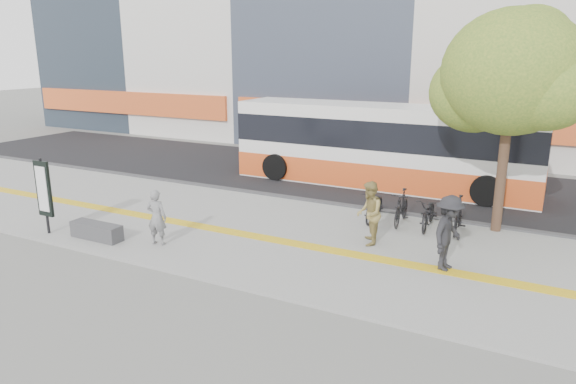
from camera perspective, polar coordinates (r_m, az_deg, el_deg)
The scene contains 13 objects.
ground at distance 14.76m, azimuth -9.71°, elevation -5.51°, with size 120.00×120.00×0.00m, color slate.
sidewalk at distance 15.89m, azimuth -6.46°, elevation -3.73°, with size 40.00×7.00×0.08m, color slate.
tactile_strip at distance 15.48m, azimuth -7.50°, elevation -4.09°, with size 40.00×0.45×0.01m, color gold.
street at distance 22.25m, azimuth 4.32°, elevation 1.78°, with size 40.00×8.00×0.06m, color black.
curb at distance 18.74m, azimuth -0.52°, elevation -0.60°, with size 40.00×0.25×0.14m, color #3B3B3E.
bench at distance 15.52m, azimuth -20.17°, elevation -4.02°, with size 1.60×0.45×0.45m, color #3B3B3E.
signboard at distance 16.24m, azimuth -25.13°, elevation 0.21°, with size 0.55×0.10×2.20m.
street_tree at distance 15.82m, azimuth 23.26°, elevation 11.64°, with size 4.40×3.80×6.31m.
bus at distance 20.65m, azimuth 10.27°, elevation 4.76°, with size 11.66×2.76×3.10m.
bicycle_row at distance 16.01m, azimuth 13.58°, elevation -1.91°, with size 3.15×1.82×1.04m.
seated_woman at distance 14.44m, azimuth -14.14°, elevation -2.69°, with size 0.56×0.36×1.52m, color black.
pedestrian_tan at distance 14.15m, azimuth 8.84°, elevation -2.31°, with size 0.84×0.66×1.74m, color olive.
pedestrian_dark at distance 12.91m, azimuth 17.11°, elevation -4.31°, with size 1.18×0.68×1.83m, color black.
Camera 1 is at (8.48, -10.93, 5.14)m, focal length 32.56 mm.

